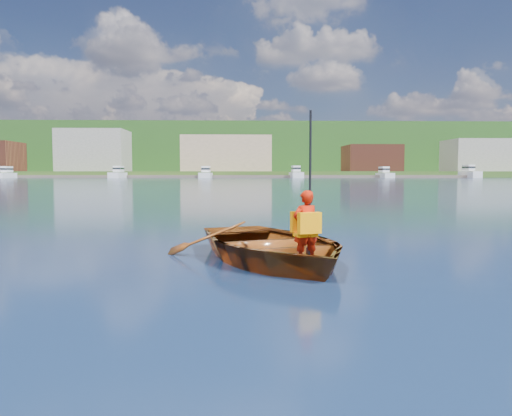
% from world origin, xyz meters
% --- Properties ---
extents(ground, '(600.00, 600.00, 0.00)m').
position_xyz_m(ground, '(0.00, 0.00, 0.00)').
color(ground, '#152648').
rests_on(ground, ground).
extents(rowboat, '(4.00, 4.67, 0.82)m').
position_xyz_m(rowboat, '(0.25, 0.95, 0.26)').
color(rowboat, '#672B0E').
rests_on(rowboat, ground).
extents(child_paddler, '(0.45, 0.43, 2.21)m').
position_xyz_m(child_paddler, '(0.70, 0.16, 0.65)').
color(child_paddler, '#AC1604').
rests_on(child_paddler, ground).
extents(shoreline, '(400.00, 140.00, 22.00)m').
position_xyz_m(shoreline, '(0.00, 236.61, 10.32)').
color(shoreline, '#355125').
rests_on(shoreline, ground).
extents(dock, '(159.97, 13.20, 0.80)m').
position_xyz_m(dock, '(-9.36, 148.00, 0.40)').
color(dock, brown).
rests_on(dock, ground).
extents(waterfront_buildings, '(202.00, 16.00, 14.00)m').
position_xyz_m(waterfront_buildings, '(-7.74, 165.00, 7.74)').
color(waterfront_buildings, maroon).
rests_on(waterfront_buildings, ground).
extents(marina_yachts, '(142.13, 12.46, 4.21)m').
position_xyz_m(marina_yachts, '(4.43, 143.32, 1.31)').
color(marina_yachts, silver).
rests_on(marina_yachts, ground).
extents(hillside_trees, '(287.11, 87.48, 25.69)m').
position_xyz_m(hillside_trees, '(-20.79, 230.53, 16.41)').
color(hillside_trees, '#382314').
rests_on(hillside_trees, ground).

